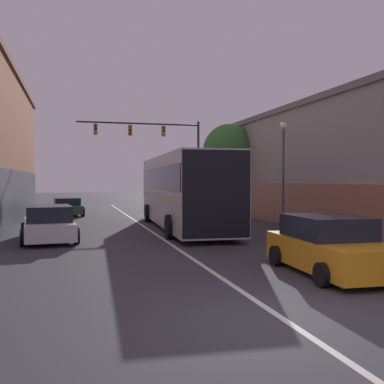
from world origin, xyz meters
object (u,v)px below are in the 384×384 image
Objects in this scene: hatchback_foreground at (331,246)px; street_lamp at (283,168)px; bus at (183,188)px; parked_car_left_near at (67,207)px; parked_car_left_mid at (49,224)px; street_tree_near at (229,153)px; traffic_signal_gantry at (160,143)px.

hatchback_foreground is 8.94m from street_lamp.
parked_car_left_near is (-5.72, 9.72, -1.42)m from bus.
parked_car_left_mid is 0.95× the size of street_lamp.
parked_car_left_near is 11.47m from street_tree_near.
hatchback_foreground is 0.69× the size of street_tree_near.
hatchback_foreground is at bearing -89.92° from traffic_signal_gantry.
bus is 12.65m from traffic_signal_gantry.
bus is 1.34× the size of traffic_signal_gantry.
bus is at bearing 7.94° from hatchback_foreground.
hatchback_foreground is at bearing -171.71° from bus.
parked_car_left_near is at bearing 164.17° from street_tree_near.
parked_car_left_near is 0.43× the size of traffic_signal_gantry.
parked_car_left_near is at bearing 33.00° from bus.
street_lamp is at bearing -148.59° from parked_car_left_near.
hatchback_foreground is 0.46× the size of traffic_signal_gantry.
hatchback_foreground reaches higher than parked_car_left_mid.
street_lamp is 10.01m from street_tree_near.
street_lamp is at bearing -79.84° from traffic_signal_gantry.
bus is at bearing 140.87° from street_lamp.
traffic_signal_gantry is (6.83, 2.47, 4.63)m from parked_car_left_near.
traffic_signal_gantry is (1.11, 12.18, 3.21)m from bus.
hatchback_foreground is 11.16m from parked_car_left_mid.
street_tree_near is at bearing 84.81° from street_lamp.
bus is at bearing -69.76° from parked_car_left_mid.
street_tree_near is (3.61, 18.10, 3.51)m from hatchback_foreground.
traffic_signal_gantry is 1.87× the size of street_lamp.
bus is 2.52× the size of street_lamp.
traffic_signal_gantry reaches higher than parked_car_left_near.
street_tree_near is (3.64, -5.44, -1.01)m from traffic_signal_gantry.
parked_car_left_mid is 0.77× the size of street_tree_near.
street_tree_near is at bearing -32.67° from bus.
hatchback_foreground is at bearing -167.23° from parked_car_left_near.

